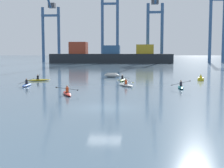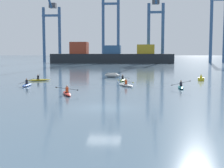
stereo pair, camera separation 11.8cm
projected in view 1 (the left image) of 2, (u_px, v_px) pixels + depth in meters
The scene contains 14 objects.
ground_plane at pixel (105, 108), 24.25m from camera, with size 800.00×800.00×0.00m, color slate.
container_barge at pixel (111, 56), 122.72m from camera, with size 45.83×9.01×8.00m.
gantry_crane_west at pixel (50, 22), 134.10m from camera, with size 7.92×19.53×35.64m.
gantry_crane_west_mid at pixel (110, 17), 136.57m from camera, with size 7.66×17.16×38.24m.
gantry_crane_east_mid at pixel (155, 21), 126.15m from camera, with size 6.75×17.45×34.67m.
gantry_crane_east at pixel (218, 13), 126.54m from camera, with size 6.46×17.46×39.45m.
capsized_dinghy at pixel (112, 75), 53.58m from camera, with size 2.79×1.70×0.76m.
channel_buoy at pixel (201, 78), 47.13m from camera, with size 0.90×0.90×1.00m.
kayak_red at pixel (67, 93), 31.52m from camera, with size 2.14×3.40×0.95m.
kayak_yellow at pixel (38, 80), 46.78m from camera, with size 3.24×2.23×1.05m.
kayak_lime at pixel (122, 80), 46.72m from camera, with size 2.25×3.44×0.95m.
kayak_teal at pixel (181, 87), 37.29m from camera, with size 2.24×3.43×0.95m.
kayak_white at pixel (126, 85), 39.50m from camera, with size 2.28×3.21×0.95m.
kayak_blue at pixel (27, 85), 39.73m from camera, with size 2.18×3.43×1.05m.
Camera 1 is at (2.43, -23.84, 4.16)m, focal length 51.84 mm.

